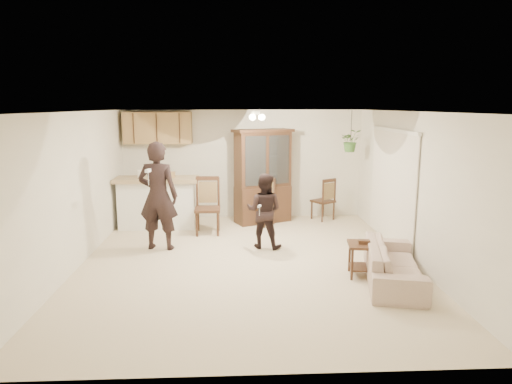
{
  "coord_description": "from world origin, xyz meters",
  "views": [
    {
      "loc": [
        -0.2,
        -7.29,
        2.59
      ],
      "look_at": [
        0.17,
        0.4,
        1.13
      ],
      "focal_mm": 32.0,
      "sensor_mm": 36.0,
      "label": 1
    }
  ],
  "objects_px": {
    "china_hutch": "(263,177)",
    "side_table": "(363,259)",
    "chair_hutch_left": "(262,212)",
    "sofa": "(394,258)",
    "chair_bar": "(208,218)",
    "adult": "(158,201)",
    "chair_hutch_right": "(323,208)",
    "child": "(264,212)"
  },
  "relations": [
    {
      "from": "china_hutch",
      "to": "side_table",
      "type": "xyz_separation_m",
      "value": [
        1.34,
        -3.42,
        -0.76
      ]
    },
    {
      "from": "china_hutch",
      "to": "chair_hutch_left",
      "type": "distance_m",
      "value": 0.78
    },
    {
      "from": "sofa",
      "to": "chair_hutch_left",
      "type": "distance_m",
      "value": 3.81
    },
    {
      "from": "side_table",
      "to": "chair_bar",
      "type": "bearing_deg",
      "value": 135.22
    },
    {
      "from": "adult",
      "to": "chair_bar",
      "type": "relative_size",
      "value": 1.55
    },
    {
      "from": "sofa",
      "to": "chair_hutch_left",
      "type": "relative_size",
      "value": 1.8
    },
    {
      "from": "chair_bar",
      "to": "chair_hutch_right",
      "type": "height_order",
      "value": "chair_bar"
    },
    {
      "from": "sofa",
      "to": "adult",
      "type": "distance_m",
      "value": 4.17
    },
    {
      "from": "child",
      "to": "chair_bar",
      "type": "bearing_deg",
      "value": -23.2
    },
    {
      "from": "child",
      "to": "chair_hutch_left",
      "type": "distance_m",
      "value": 1.67
    },
    {
      "from": "chair_bar",
      "to": "child",
      "type": "bearing_deg",
      "value": -42.19
    },
    {
      "from": "chair_hutch_left",
      "to": "adult",
      "type": "bearing_deg",
      "value": -103.19
    },
    {
      "from": "child",
      "to": "adult",
      "type": "bearing_deg",
      "value": 18.35
    },
    {
      "from": "side_table",
      "to": "chair_hutch_right",
      "type": "xyz_separation_m",
      "value": [
        0.06,
        3.56,
        0.0
      ]
    },
    {
      "from": "sofa",
      "to": "chair_bar",
      "type": "xyz_separation_m",
      "value": [
        -2.91,
        2.73,
        -0.04
      ]
    },
    {
      "from": "sofa",
      "to": "chair_hutch_right",
      "type": "height_order",
      "value": "chair_hutch_right"
    },
    {
      "from": "chair_bar",
      "to": "chair_hutch_left",
      "type": "distance_m",
      "value": 1.32
    },
    {
      "from": "adult",
      "to": "chair_hutch_right",
      "type": "relative_size",
      "value": 1.85
    },
    {
      "from": "sofa",
      "to": "chair_hutch_left",
      "type": "bearing_deg",
      "value": 40.18
    },
    {
      "from": "child",
      "to": "china_hutch",
      "type": "xyz_separation_m",
      "value": [
        0.09,
        1.89,
        0.35
      ]
    },
    {
      "from": "side_table",
      "to": "chair_bar",
      "type": "distance_m",
      "value": 3.56
    },
    {
      "from": "china_hutch",
      "to": "chair_hutch_left",
      "type": "relative_size",
      "value": 2.01
    },
    {
      "from": "chair_bar",
      "to": "chair_hutch_left",
      "type": "xyz_separation_m",
      "value": [
        1.15,
        0.65,
        -0.03
      ]
    },
    {
      "from": "china_hutch",
      "to": "chair_bar",
      "type": "distance_m",
      "value": 1.65
    },
    {
      "from": "adult",
      "to": "child",
      "type": "bearing_deg",
      "value": -170.97
    },
    {
      "from": "chair_bar",
      "to": "adult",
      "type": "bearing_deg",
      "value": -130.96
    },
    {
      "from": "adult",
      "to": "china_hutch",
      "type": "relative_size",
      "value": 0.86
    },
    {
      "from": "child",
      "to": "chair_bar",
      "type": "relative_size",
      "value": 1.17
    },
    {
      "from": "sofa",
      "to": "chair_hutch_right",
      "type": "xyz_separation_m",
      "value": [
        -0.33,
        3.8,
        -0.09
      ]
    },
    {
      "from": "adult",
      "to": "china_hutch",
      "type": "xyz_separation_m",
      "value": [
        2.01,
        1.88,
        0.13
      ]
    },
    {
      "from": "side_table",
      "to": "chair_hutch_right",
      "type": "height_order",
      "value": "chair_hutch_right"
    },
    {
      "from": "child",
      "to": "china_hutch",
      "type": "bearing_deg",
      "value": -74.33
    },
    {
      "from": "child",
      "to": "chair_hutch_right",
      "type": "relative_size",
      "value": 1.39
    },
    {
      "from": "adult",
      "to": "side_table",
      "type": "bearing_deg",
      "value": 164.59
    },
    {
      "from": "side_table",
      "to": "chair_hutch_right",
      "type": "bearing_deg",
      "value": 89.05
    },
    {
      "from": "adult",
      "to": "china_hutch",
      "type": "height_order",
      "value": "china_hutch"
    },
    {
      "from": "sofa",
      "to": "adult",
      "type": "height_order",
      "value": "adult"
    },
    {
      "from": "adult",
      "to": "chair_hutch_right",
      "type": "bearing_deg",
      "value": -140.03
    },
    {
      "from": "adult",
      "to": "side_table",
      "type": "height_order",
      "value": "adult"
    },
    {
      "from": "sofa",
      "to": "child",
      "type": "bearing_deg",
      "value": 58.59
    },
    {
      "from": "chair_hutch_right",
      "to": "side_table",
      "type": "bearing_deg",
      "value": 56.71
    },
    {
      "from": "china_hutch",
      "to": "chair_hutch_right",
      "type": "distance_m",
      "value": 1.59
    }
  ]
}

